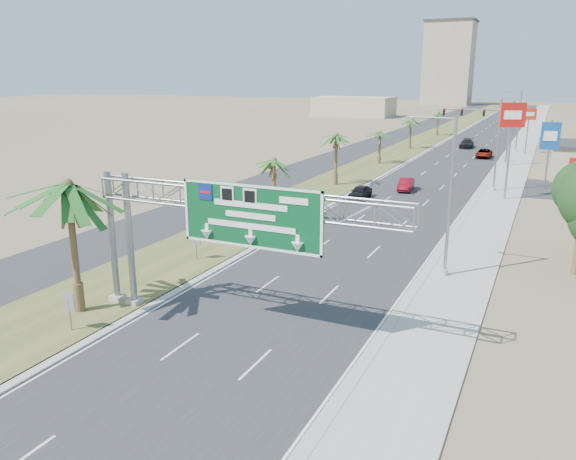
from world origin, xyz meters
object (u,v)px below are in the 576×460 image
(sign_gantry, at_px, (226,210))
(pole_sign_red_far, at_px, (529,117))
(car_right_lane, at_px, (484,153))
(pole_sign_blue, at_px, (550,139))
(pole_sign_red_near, at_px, (512,122))
(palm_near, at_px, (67,185))
(car_mid_lane, at_px, (406,185))
(car_left_lane, at_px, (360,192))
(signal_mast, at_px, (493,131))
(car_far, at_px, (467,144))

(sign_gantry, bearing_deg, pole_sign_red_far, 82.51)
(car_right_lane, distance_m, pole_sign_blue, 25.33)
(sign_gantry, height_order, pole_sign_red_near, pole_sign_red_near)
(palm_near, relative_size, car_mid_lane, 2.03)
(pole_sign_red_near, bearing_deg, pole_sign_red_far, 89.94)
(car_left_lane, bearing_deg, palm_near, -95.60)
(car_left_lane, distance_m, pole_sign_red_near, 16.46)
(sign_gantry, distance_m, pole_sign_red_far, 77.45)
(pole_sign_blue, bearing_deg, car_right_lane, 111.54)
(palm_near, distance_m, pole_sign_red_near, 43.91)
(palm_near, relative_size, signal_mast, 0.81)
(pole_sign_blue, bearing_deg, pole_sign_red_far, 96.59)
(pole_sign_red_near, xyz_separation_m, pole_sign_red_far, (0.04, 38.77, -2.02))
(sign_gantry, distance_m, car_mid_lane, 38.84)
(pole_sign_blue, xyz_separation_m, pole_sign_red_far, (-3.53, 30.52, 0.29))
(sign_gantry, xyz_separation_m, pole_sign_blue, (13.63, 46.27, -0.45))
(pole_sign_red_near, distance_m, pole_sign_red_far, 38.83)
(palm_near, xyz_separation_m, pole_sign_blue, (21.77, 48.20, -1.33))
(car_mid_lane, distance_m, car_right_lane, 31.29)
(pole_sign_red_near, distance_m, pole_sign_blue, 9.29)
(car_right_lane, distance_m, car_far, 12.48)
(pole_sign_red_far, bearing_deg, signal_mast, -104.69)
(car_mid_lane, xyz_separation_m, car_far, (0.55, 42.66, 0.08))
(signal_mast, bearing_deg, sign_gantry, -95.74)
(car_far, xyz_separation_m, pole_sign_red_far, (9.82, -4.33, 5.14))
(signal_mast, distance_m, car_right_lane, 8.62)
(sign_gantry, distance_m, palm_near, 8.41)
(car_left_lane, distance_m, pole_sign_blue, 22.72)
(palm_near, distance_m, pole_sign_blue, 52.91)
(car_far, distance_m, pole_sign_red_far, 11.90)
(signal_mast, xyz_separation_m, pole_sign_red_near, (3.83, -24.03, 3.06))
(pole_sign_red_near, relative_size, pole_sign_red_far, 1.33)
(car_left_lane, bearing_deg, car_mid_lane, 64.11)
(signal_mast, bearing_deg, car_left_lane, -108.20)
(car_right_lane, relative_size, pole_sign_blue, 0.63)
(pole_sign_red_near, height_order, pole_sign_red_far, pole_sign_red_near)
(car_left_lane, relative_size, pole_sign_red_near, 0.40)
(signal_mast, bearing_deg, palm_near, -102.66)
(car_right_lane, bearing_deg, pole_sign_red_near, -81.24)
(pole_sign_red_near, bearing_deg, car_far, 102.78)
(signal_mast, relative_size, pole_sign_red_near, 1.03)
(signal_mast, xyz_separation_m, pole_sign_blue, (7.39, -15.77, 0.75))
(palm_near, bearing_deg, car_left_lane, 82.37)
(sign_gantry, xyz_separation_m, palm_near, (-8.14, -1.93, 0.87))
(car_left_lane, xyz_separation_m, car_right_lane, (8.07, 37.12, -0.01))
(palm_near, height_order, pole_sign_red_far, palm_near)
(palm_near, distance_m, pole_sign_red_far, 80.81)
(car_right_lane, bearing_deg, palm_near, -101.34)
(car_mid_lane, bearing_deg, car_left_lane, -123.97)
(sign_gantry, bearing_deg, pole_sign_red_near, 75.18)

